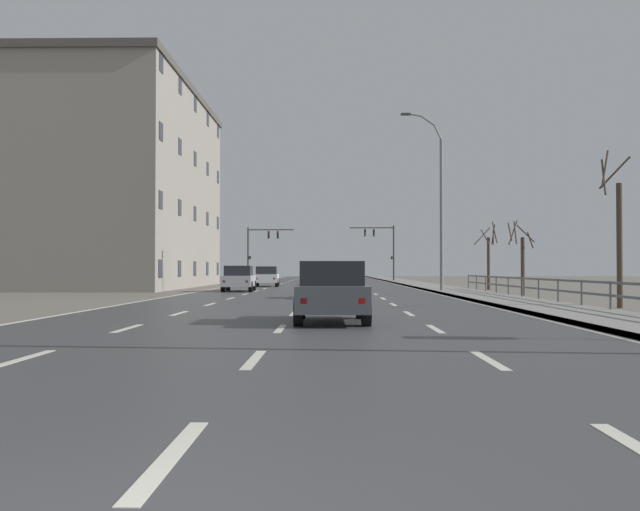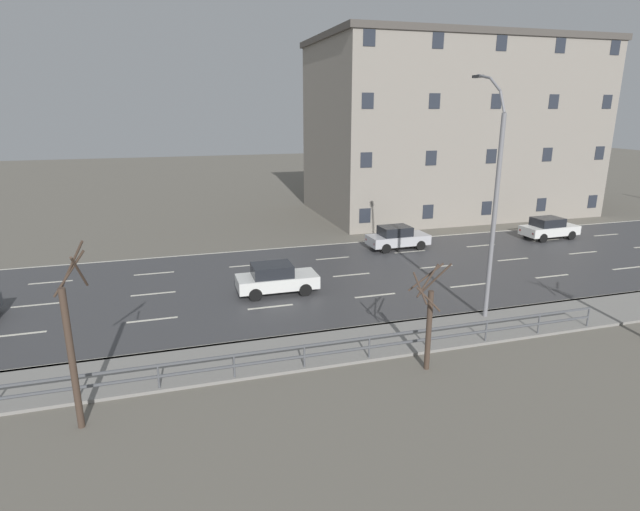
# 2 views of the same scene
# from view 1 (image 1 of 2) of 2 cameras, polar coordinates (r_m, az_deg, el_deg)

# --- Properties ---
(ground_plane) EXTENTS (160.00, 160.00, 0.12)m
(ground_plane) POSITION_cam_1_polar(r_m,az_deg,el_deg) (51.11, -0.32, -2.71)
(ground_plane) COLOR #666056
(road_asphalt_strip) EXTENTS (14.00, 120.00, 0.03)m
(road_asphalt_strip) POSITION_cam_1_polar(r_m,az_deg,el_deg) (63.10, -0.07, -2.34)
(road_asphalt_strip) COLOR #3D3D3F
(road_asphalt_strip) RESTS_ON ground
(sidewalk_right) EXTENTS (3.00, 120.00, 0.12)m
(sidewalk_right) POSITION_cam_1_polar(r_m,az_deg,el_deg) (63.50, 7.56, -2.28)
(sidewalk_right) COLOR gray
(sidewalk_right) RESTS_ON ground
(guardrail) EXTENTS (0.07, 37.96, 1.00)m
(guardrail) POSITION_cam_1_polar(r_m,az_deg,el_deg) (27.17, 19.64, -2.46)
(guardrail) COLOR #515459
(guardrail) RESTS_ON ground
(street_lamp_midground) EXTENTS (2.48, 0.24, 10.60)m
(street_lamp_midground) POSITION_cam_1_polar(r_m,az_deg,el_deg) (41.78, 9.65, 4.15)
(street_lamp_midground) COLOR slate
(street_lamp_midground) RESTS_ON ground
(traffic_signal_right) EXTENTS (4.90, 0.36, 6.13)m
(traffic_signal_right) POSITION_cam_1_polar(r_m,az_deg,el_deg) (76.68, 5.14, 1.01)
(traffic_signal_right) COLOR #38383A
(traffic_signal_right) RESTS_ON ground
(traffic_signal_left) EXTENTS (5.02, 0.36, 5.86)m
(traffic_signal_left) POSITION_cam_1_polar(r_m,az_deg,el_deg) (75.74, -4.94, 0.92)
(traffic_signal_left) COLOR #38383A
(traffic_signal_left) RESTS_ON ground
(car_mid_centre) EXTENTS (1.89, 4.13, 1.57)m
(car_mid_centre) POSITION_cam_1_polar(r_m,az_deg,el_deg) (17.88, 0.94, -2.94)
(car_mid_centre) COLOR #474C51
(car_mid_centre) RESTS_ON ground
(car_distant) EXTENTS (1.97, 4.17, 1.57)m
(car_distant) POSITION_cam_1_polar(r_m,az_deg,el_deg) (54.39, -4.36, -1.70)
(car_distant) COLOR silver
(car_distant) RESTS_ON ground
(car_near_left) EXTENTS (1.94, 4.16, 1.57)m
(car_near_left) POSITION_cam_1_polar(r_m,az_deg,el_deg) (42.76, -6.62, -1.86)
(car_near_left) COLOR #B7B7BC
(car_near_left) RESTS_ON ground
(car_far_right) EXTENTS (1.86, 4.11, 1.57)m
(car_far_right) POSITION_cam_1_polar(r_m,az_deg,el_deg) (32.75, 1.87, -2.10)
(car_far_right) COLOR silver
(car_far_right) RESTS_ON ground
(brick_building) EXTENTS (13.53, 23.97, 14.92)m
(brick_building) POSITION_cam_1_polar(r_m,az_deg,el_deg) (55.44, -16.92, 5.25)
(brick_building) COLOR gray
(brick_building) RESTS_ON ground
(bare_tree_near) EXTENTS (1.29, 1.06, 5.69)m
(bare_tree_near) POSITION_cam_1_polar(r_m,az_deg,el_deg) (26.80, 23.10, 1.42)
(bare_tree_near) COLOR #423328
(bare_tree_near) RESTS_ON ground
(bare_tree_mid) EXTENTS (1.36, 1.44, 3.95)m
(bare_tree_mid) POSITION_cam_1_polar(r_m,az_deg,el_deg) (37.66, 16.10, -0.28)
(bare_tree_mid) COLOR #423328
(bare_tree_mid) RESTS_ON ground
(bare_tree_far) EXTENTS (1.52, 1.59, 4.48)m
(bare_tree_far) POSITION_cam_1_polar(r_m,az_deg,el_deg) (47.44, 13.58, -0.19)
(bare_tree_far) COLOR #423328
(bare_tree_far) RESTS_ON ground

